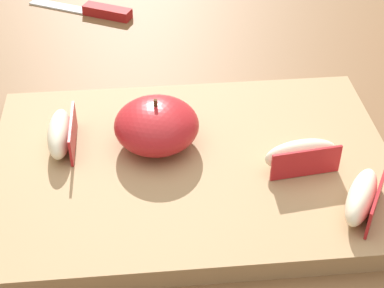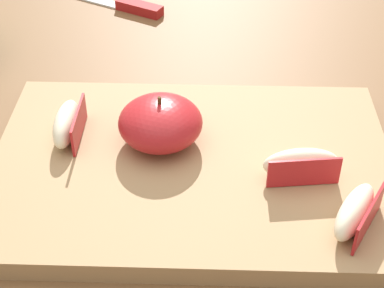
% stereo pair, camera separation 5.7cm
% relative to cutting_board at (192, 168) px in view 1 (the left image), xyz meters
% --- Properties ---
extents(dining_table, '(1.24, 0.98, 0.76)m').
position_rel_cutting_board_xyz_m(dining_table, '(-0.02, 0.05, -0.11)').
color(dining_table, brown).
rests_on(dining_table, ground_plane).
extents(cutting_board, '(0.39, 0.27, 0.02)m').
position_rel_cutting_board_xyz_m(cutting_board, '(0.00, 0.00, 0.00)').
color(cutting_board, '#A37F56').
rests_on(cutting_board, dining_table).
extents(apple_half_skin_up, '(0.08, 0.08, 0.05)m').
position_rel_cutting_board_xyz_m(apple_half_skin_up, '(-0.03, 0.03, 0.03)').
color(apple_half_skin_up, '#B21E23').
rests_on(apple_half_skin_up, cutting_board).
extents(apple_wedge_middle, '(0.03, 0.07, 0.03)m').
position_rel_cutting_board_xyz_m(apple_wedge_middle, '(-0.13, 0.03, 0.03)').
color(apple_wedge_middle, '#F4EACC').
rests_on(apple_wedge_middle, cutting_board).
extents(apple_wedge_near_knife, '(0.07, 0.03, 0.03)m').
position_rel_cutting_board_xyz_m(apple_wedge_near_knife, '(0.10, -0.02, 0.03)').
color(apple_wedge_near_knife, '#F4EACC').
rests_on(apple_wedge_near_knife, cutting_board).
extents(apple_wedge_front, '(0.06, 0.07, 0.03)m').
position_rel_cutting_board_xyz_m(apple_wedge_front, '(0.14, -0.08, 0.03)').
color(apple_wedge_front, '#F4EACC').
rests_on(apple_wedge_front, cutting_board).
extents(paring_knife, '(0.15, 0.09, 0.01)m').
position_rel_cutting_board_xyz_m(paring_knife, '(-0.10, 0.36, -0.00)').
color(paring_knife, silver).
rests_on(paring_knife, dining_table).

